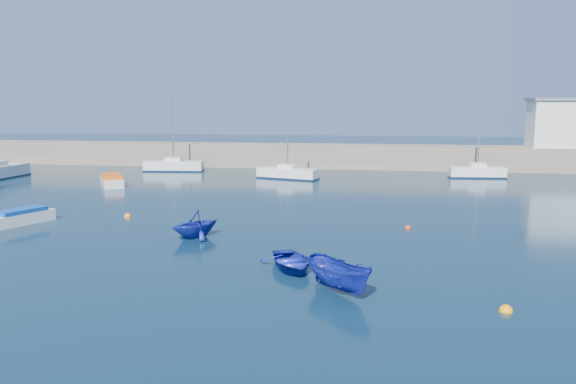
# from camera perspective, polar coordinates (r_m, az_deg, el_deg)

# --- Properties ---
(ground) EXTENTS (220.00, 220.00, 0.00)m
(ground) POSITION_cam_1_polar(r_m,az_deg,el_deg) (21.54, -13.96, -11.31)
(ground) COLOR #0C2436
(ground) RESTS_ON ground
(back_wall) EXTENTS (96.00, 4.50, 2.60)m
(back_wall) POSITION_cam_1_polar(r_m,az_deg,el_deg) (65.38, 1.43, 3.71)
(back_wall) COLOR #746958
(back_wall) RESTS_ON ground
(sailboat_5) EXTENTS (6.49, 2.39, 8.38)m
(sailboat_5) POSITION_cam_1_polar(r_m,az_deg,el_deg) (62.53, -11.53, 2.64)
(sailboat_5) COLOR silver
(sailboat_5) RESTS_ON ground
(sailboat_6) EXTENTS (6.31, 3.38, 8.01)m
(sailboat_6) POSITION_cam_1_polar(r_m,az_deg,el_deg) (55.15, -0.05, 1.96)
(sailboat_6) COLOR silver
(sailboat_6) RESTS_ON ground
(sailboat_7) EXTENTS (5.52, 1.97, 7.29)m
(sailboat_7) POSITION_cam_1_polar(r_m,az_deg,el_deg) (58.93, 18.66, 1.96)
(sailboat_7) COLOR silver
(sailboat_7) RESTS_ON ground
(motorboat_1) EXTENTS (2.78, 4.08, 0.95)m
(motorboat_1) POSITION_cam_1_polar(r_m,az_deg,el_deg) (38.36, -25.44, -2.27)
(motorboat_1) COLOR silver
(motorboat_1) RESTS_ON ground
(motorboat_2) EXTENTS (3.84, 4.92, 0.98)m
(motorboat_2) POSITION_cam_1_polar(r_m,az_deg,el_deg) (53.10, -17.46, 1.13)
(motorboat_2) COLOR silver
(motorboat_2) RESTS_ON ground
(dinghy_center) EXTENTS (3.57, 4.07, 0.70)m
(dinghy_center) POSITION_cam_1_polar(r_m,az_deg,el_deg) (25.34, 0.31, -7.09)
(dinghy_center) COLOR navy
(dinghy_center) RESTS_ON ground
(dinghy_left) EXTENTS (3.74, 3.79, 1.51)m
(dinghy_left) POSITION_cam_1_polar(r_m,az_deg,el_deg) (31.49, -9.43, -3.24)
(dinghy_left) COLOR navy
(dinghy_left) RESTS_ON ground
(dinghy_right) EXTENTS (3.33, 3.41, 1.34)m
(dinghy_right) POSITION_cam_1_polar(r_m,az_deg,el_deg) (22.37, 5.28, -8.49)
(dinghy_right) COLOR navy
(dinghy_right) RESTS_ON ground
(buoy_1) EXTENTS (0.40, 0.40, 0.40)m
(buoy_1) POSITION_cam_1_polar(r_m,az_deg,el_deg) (34.20, 12.08, -3.64)
(buoy_1) COLOR #B4370D
(buoy_1) RESTS_ON ground
(buoy_2) EXTENTS (0.50, 0.50, 0.50)m
(buoy_2) POSITION_cam_1_polar(r_m,az_deg,el_deg) (21.99, 21.25, -11.24)
(buoy_2) COLOR orange
(buoy_2) RESTS_ON ground
(buoy_3) EXTENTS (0.48, 0.48, 0.48)m
(buoy_3) POSITION_cam_1_polar(r_m,az_deg,el_deg) (38.28, -15.97, -2.44)
(buoy_3) COLOR orange
(buoy_3) RESTS_ON ground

